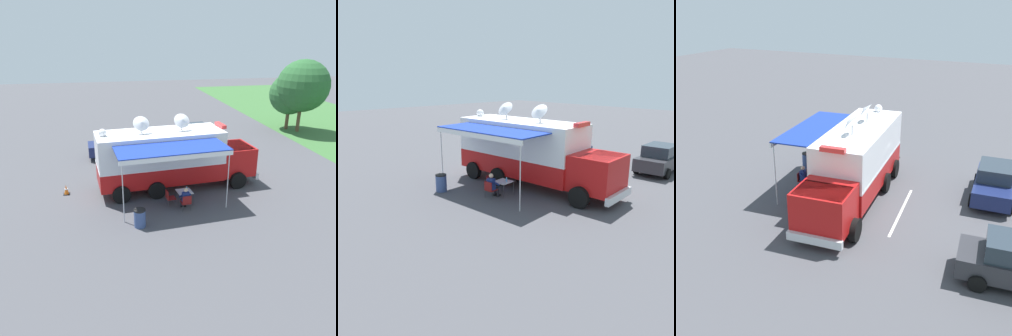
# 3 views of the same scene
# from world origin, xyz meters

# --- Properties ---
(ground_plane) EXTENTS (100.00, 100.00, 0.00)m
(ground_plane) POSITION_xyz_m (0.00, 0.00, 0.00)
(ground_plane) COLOR #47474C
(lot_stripe) EXTENTS (0.54, 4.79, 0.01)m
(lot_stripe) POSITION_xyz_m (-2.62, 1.09, 0.00)
(lot_stripe) COLOR silver
(lot_stripe) RESTS_ON ground
(command_truck) EXTENTS (5.51, 9.67, 4.53)m
(command_truck) POSITION_xyz_m (-0.03, 0.75, 1.95)
(command_truck) COLOR #B71414
(command_truck) RESTS_ON ground
(folding_table) EXTENTS (0.87, 0.87, 0.73)m
(folding_table) POSITION_xyz_m (2.20, 0.93, 0.67)
(folding_table) COLOR silver
(folding_table) RESTS_ON ground
(water_bottle) EXTENTS (0.07, 0.07, 0.22)m
(water_bottle) POSITION_xyz_m (2.10, 1.07, 0.83)
(water_bottle) COLOR #4C99D8
(water_bottle) RESTS_ON folding_table
(folding_chair_at_table) EXTENTS (0.52, 0.52, 0.87)m
(folding_chair_at_table) POSITION_xyz_m (3.00, 0.84, 0.51)
(folding_chair_at_table) COLOR maroon
(folding_chair_at_table) RESTS_ON ground
(folding_chair_beside_table) EXTENTS (0.52, 0.52, 0.87)m
(folding_chair_beside_table) POSITION_xyz_m (2.25, 0.08, 0.51)
(folding_chair_beside_table) COLOR maroon
(folding_chair_beside_table) RESTS_ON ground
(seated_responder) EXTENTS (0.69, 0.59, 1.25)m
(seated_responder) POSITION_xyz_m (2.81, 0.82, 0.65)
(seated_responder) COLOR navy
(seated_responder) RESTS_ON ground
(trash_bin) EXTENTS (0.57, 0.57, 0.91)m
(trash_bin) POSITION_xyz_m (4.14, -1.72, 0.46)
(trash_bin) COLOR #384C7F
(trash_bin) RESTS_ON ground
(traffic_cone) EXTENTS (0.36, 0.36, 0.58)m
(traffic_cone) POSITION_xyz_m (-0.24, -5.45, 0.28)
(traffic_cone) COLOR black
(traffic_cone) RESTS_ON ground
(car_behind_truck) EXTENTS (2.17, 4.28, 1.76)m
(car_behind_truck) POSITION_xyz_m (-6.35, -2.20, 0.88)
(car_behind_truck) COLOR navy
(car_behind_truck) RESTS_ON ground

